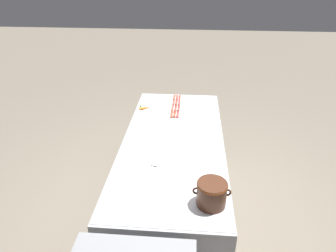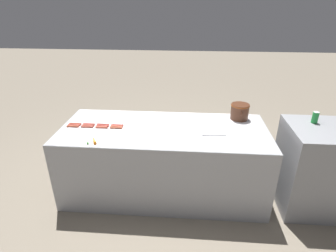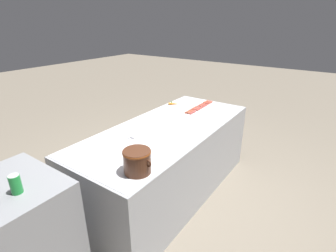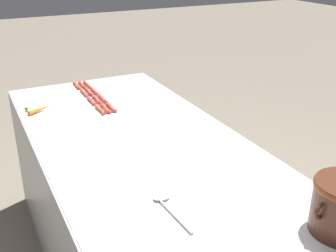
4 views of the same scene
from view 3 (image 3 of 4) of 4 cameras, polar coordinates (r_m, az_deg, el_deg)
name	(u,v)px [view 3 (image 3 of 4)]	position (r m, az deg, el deg)	size (l,w,h in m)	color
ground_plane	(168,189)	(3.28, -0.04, -14.11)	(20.00, 20.00, 0.00)	#756B5B
griddle_counter	(168,160)	(3.04, -0.05, -7.58)	(0.99, 2.37, 0.86)	#9EA0A5
back_cabinet	(21,244)	(2.25, -30.25, -21.99)	(0.70, 0.62, 0.99)	gray
hot_dog_0	(210,103)	(3.69, 9.45, 5.22)	(0.02, 0.15, 0.02)	#AF4B38
hot_dog_1	(205,106)	(3.55, 8.36, 4.59)	(0.02, 0.15, 0.02)	#B24840
hot_dog_2	(199,109)	(3.41, 7.09, 3.88)	(0.03, 0.15, 0.02)	#B7453A
hot_dog_3	(193,112)	(3.26, 5.64, 3.10)	(0.03, 0.15, 0.02)	#B54941
hot_dog_4	(208,102)	(3.70, 8.99, 5.32)	(0.03, 0.15, 0.02)	#B1483B
hot_dog_5	(203,105)	(3.56, 7.81, 4.68)	(0.03, 0.15, 0.02)	#AB4B3C
hot_dog_6	(197,108)	(3.41, 6.48, 3.96)	(0.03, 0.15, 0.02)	#B5483E
hot_dog_7	(190,112)	(3.28, 5.08, 3.21)	(0.03, 0.15, 0.02)	#B84E38
hot_dog_8	(206,102)	(3.72, 8.51, 5.43)	(0.03, 0.15, 0.02)	#B95338
hot_dog_9	(200,105)	(3.58, 7.33, 4.79)	(0.02, 0.15, 0.02)	#B85141
hot_dog_10	(194,108)	(3.43, 5.95, 4.09)	(0.02, 0.15, 0.02)	#B9503B
hot_dog_11	(188,111)	(3.29, 4.55, 3.32)	(0.03, 0.15, 0.02)	#AF5339
bean_pot	(137,160)	(1.98, -6.97, -7.65)	(0.28, 0.22, 0.19)	#472616
serving_spoon	(129,138)	(2.57, -8.78, -2.75)	(0.07, 0.27, 0.02)	#B7B7BC
carrot	(174,104)	(3.58, 1.45, 5.05)	(0.17, 0.11, 0.03)	orange
soda_can	(16,184)	(1.82, -31.13, -11.16)	(0.07, 0.07, 0.12)	#1E8C38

